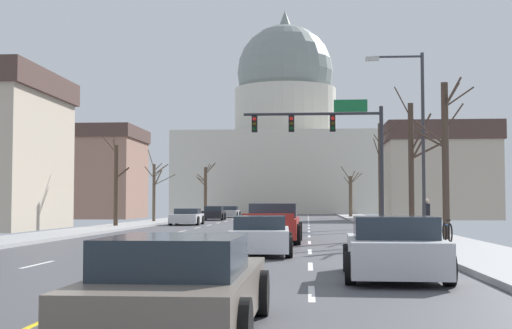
{
  "coord_description": "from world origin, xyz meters",
  "views": [
    {
      "loc": [
        3.44,
        -26.06,
        1.6
      ],
      "look_at": [
        -0.49,
        26.9,
        4.49
      ],
      "focal_mm": 48.93,
      "sensor_mm": 36.0,
      "label": 1
    }
  ],
  "objects_px": {
    "bicycle_parked": "(447,232)",
    "signal_gantry": "(332,135)",
    "street_lamp_right": "(415,127)",
    "sedan_oncoming_01": "(214,214)",
    "pickup_truck_near_01": "(273,225)",
    "sedan_oncoming_03": "(265,211)",
    "sedan_near_00": "(274,223)",
    "sedan_near_04": "(180,288)",
    "sedan_oncoming_00": "(187,217)",
    "sedan_near_02": "(261,236)",
    "sedan_oncoming_02": "(230,212)",
    "sedan_near_03": "(394,250)",
    "pedestrian_00": "(426,215)"
  },
  "relations": [
    {
      "from": "sedan_oncoming_03",
      "to": "bicycle_parked",
      "type": "distance_m",
      "value": 59.66
    },
    {
      "from": "signal_gantry",
      "to": "sedan_near_03",
      "type": "distance_m",
      "value": 25.08
    },
    {
      "from": "street_lamp_right",
      "to": "sedan_oncoming_01",
      "type": "relative_size",
      "value": 1.69
    },
    {
      "from": "bicycle_parked",
      "to": "street_lamp_right",
      "type": "bearing_deg",
      "value": 111.11
    },
    {
      "from": "pickup_truck_near_01",
      "to": "pedestrian_00",
      "type": "bearing_deg",
      "value": 22.93
    },
    {
      "from": "sedan_oncoming_00",
      "to": "pedestrian_00",
      "type": "xyz_separation_m",
      "value": [
        13.74,
        -18.53,
        0.49
      ]
    },
    {
      "from": "street_lamp_right",
      "to": "sedan_oncoming_02",
      "type": "xyz_separation_m",
      "value": [
        -12.86,
        45.81,
        -4.15
      ]
    },
    {
      "from": "sedan_near_00",
      "to": "sedan_near_03",
      "type": "relative_size",
      "value": 1.01
    },
    {
      "from": "street_lamp_right",
      "to": "pickup_truck_near_01",
      "type": "height_order",
      "value": "street_lamp_right"
    },
    {
      "from": "signal_gantry",
      "to": "pedestrian_00",
      "type": "height_order",
      "value": "signal_gantry"
    },
    {
      "from": "sedan_near_04",
      "to": "signal_gantry",
      "type": "bearing_deg",
      "value": 84.56
    },
    {
      "from": "pickup_truck_near_01",
      "to": "sedan_oncoming_03",
      "type": "xyz_separation_m",
      "value": [
        -3.88,
        57.59,
        -0.14
      ]
    },
    {
      "from": "pickup_truck_near_01",
      "to": "sedan_near_03",
      "type": "xyz_separation_m",
      "value": [
        3.22,
        -13.09,
        -0.1
      ]
    },
    {
      "from": "pedestrian_00",
      "to": "sedan_near_00",
      "type": "bearing_deg",
      "value": 149.98
    },
    {
      "from": "sedan_oncoming_00",
      "to": "street_lamp_right",
      "type": "bearing_deg",
      "value": -57.27
    },
    {
      "from": "pickup_truck_near_01",
      "to": "bicycle_parked",
      "type": "distance_m",
      "value": 6.77
    },
    {
      "from": "sedan_oncoming_00",
      "to": "sedan_oncoming_01",
      "type": "relative_size",
      "value": 0.95
    },
    {
      "from": "sedan_oncoming_01",
      "to": "sedan_near_00",
      "type": "bearing_deg",
      "value": -76.29
    },
    {
      "from": "street_lamp_right",
      "to": "bicycle_parked",
      "type": "xyz_separation_m",
      "value": [
        0.83,
        -2.14,
        -4.22
      ]
    },
    {
      "from": "pickup_truck_near_01",
      "to": "sedan_oncoming_01",
      "type": "relative_size",
      "value": 1.17
    },
    {
      "from": "street_lamp_right",
      "to": "pedestrian_00",
      "type": "distance_m",
      "value": 4.12
    },
    {
      "from": "street_lamp_right",
      "to": "sedan_near_02",
      "type": "height_order",
      "value": "street_lamp_right"
    },
    {
      "from": "sedan_near_02",
      "to": "sedan_oncoming_02",
      "type": "height_order",
      "value": "sedan_oncoming_02"
    },
    {
      "from": "street_lamp_right",
      "to": "sedan_oncoming_03",
      "type": "distance_m",
      "value": 57.55
    },
    {
      "from": "pickup_truck_near_01",
      "to": "sedan_oncoming_02",
      "type": "xyz_separation_m",
      "value": [
        -7.01,
        46.84,
        -0.15
      ]
    },
    {
      "from": "sedan_oncoming_03",
      "to": "pedestrian_00",
      "type": "relative_size",
      "value": 2.81
    },
    {
      "from": "sedan_near_00",
      "to": "sedan_oncoming_03",
      "type": "relative_size",
      "value": 0.94
    },
    {
      "from": "pedestrian_00",
      "to": "bicycle_parked",
      "type": "distance_m",
      "value": 3.93
    },
    {
      "from": "sedan_near_00",
      "to": "pickup_truck_near_01",
      "type": "xyz_separation_m",
      "value": [
        0.25,
        -6.7,
        0.15
      ]
    },
    {
      "from": "sedan_oncoming_02",
      "to": "sedan_oncoming_03",
      "type": "height_order",
      "value": "sedan_oncoming_02"
    },
    {
      "from": "sedan_near_04",
      "to": "sedan_oncoming_00",
      "type": "xyz_separation_m",
      "value": [
        -7.05,
        40.91,
        -0.01
      ]
    },
    {
      "from": "sedan_near_00",
      "to": "sedan_oncoming_00",
      "type": "relative_size",
      "value": 1.0
    },
    {
      "from": "street_lamp_right",
      "to": "sedan_oncoming_00",
      "type": "relative_size",
      "value": 1.78
    },
    {
      "from": "pickup_truck_near_01",
      "to": "bicycle_parked",
      "type": "relative_size",
      "value": 2.99
    },
    {
      "from": "sedan_oncoming_02",
      "to": "pedestrian_00",
      "type": "height_order",
      "value": "pedestrian_00"
    },
    {
      "from": "sedan_near_03",
      "to": "pedestrian_00",
      "type": "xyz_separation_m",
      "value": [
        3.33,
        15.86,
        0.44
      ]
    },
    {
      "from": "sedan_near_04",
      "to": "pedestrian_00",
      "type": "distance_m",
      "value": 23.36
    },
    {
      "from": "signal_gantry",
      "to": "sedan_oncoming_03",
      "type": "relative_size",
      "value": 1.73
    },
    {
      "from": "sedan_near_03",
      "to": "sedan_oncoming_02",
      "type": "bearing_deg",
      "value": 99.68
    },
    {
      "from": "sedan_near_04",
      "to": "pickup_truck_near_01",
      "type": "bearing_deg",
      "value": 89.6
    },
    {
      "from": "street_lamp_right",
      "to": "signal_gantry",
      "type": "bearing_deg",
      "value": 106.07
    },
    {
      "from": "signal_gantry",
      "to": "sedan_oncoming_01",
      "type": "xyz_separation_m",
      "value": [
        -9.91,
        23.2,
        -4.81
      ]
    },
    {
      "from": "sedan_near_02",
      "to": "sedan_oncoming_00",
      "type": "height_order",
      "value": "sedan_near_02"
    },
    {
      "from": "sedan_near_03",
      "to": "signal_gantry",
      "type": "bearing_deg",
      "value": 90.92
    },
    {
      "from": "sedan_oncoming_02",
      "to": "sedan_oncoming_03",
      "type": "relative_size",
      "value": 1.0
    },
    {
      "from": "sedan_near_00",
      "to": "bicycle_parked",
      "type": "relative_size",
      "value": 2.44
    },
    {
      "from": "sedan_oncoming_02",
      "to": "sedan_near_03",
      "type": "bearing_deg",
      "value": -80.32
    },
    {
      "from": "bicycle_parked",
      "to": "signal_gantry",
      "type": "bearing_deg",
      "value": 106.95
    },
    {
      "from": "sedan_near_00",
      "to": "pedestrian_00",
      "type": "height_order",
      "value": "pedestrian_00"
    },
    {
      "from": "sedan_near_04",
      "to": "sedan_oncoming_03",
      "type": "bearing_deg",
      "value": 92.78
    }
  ]
}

